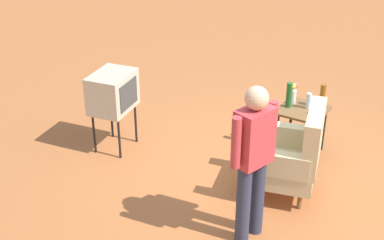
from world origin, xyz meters
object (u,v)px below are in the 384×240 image
person_standing (253,156)px  bottle_tall_amber (323,96)px  armchair (291,154)px  tv_on_stand (113,92)px  bottle_short_clear (309,101)px  side_table (302,116)px  flower_vase (293,92)px  bottle_wine_green (289,95)px  soda_can_blue (318,110)px

person_standing → bottle_tall_amber: person_standing is taller
armchair → tv_on_stand: 2.32m
bottle_short_clear → bottle_tall_amber: bearing=133.9°
side_table → bottle_tall_amber: (-0.18, 0.17, 0.24)m
person_standing → flower_vase: person_standing is taller
bottle_tall_amber → bottle_short_clear: bearing=-46.1°
tv_on_stand → bottle_wine_green: tv_on_stand is taller
bottle_wine_green → flower_vase: 0.13m
armchair → bottle_tall_amber: armchair is taller
armchair → bottle_wine_green: (-0.86, -0.41, 0.28)m
armchair → bottle_short_clear: bearing=-169.2°
armchair → person_standing: size_ratio=0.65×
armchair → bottle_wine_green: 0.99m
person_standing → bottle_short_clear: 1.87m
bottle_short_clear → flower_vase: size_ratio=0.75×
armchair → bottle_tall_amber: size_ratio=3.53×
tv_on_stand → bottle_tall_amber: 2.59m
side_table → flower_vase: size_ratio=2.32×
soda_can_blue → bottle_tall_amber: size_ratio=0.41×
person_standing → soda_can_blue: 1.76m
tv_on_stand → flower_vase: (-1.22, 1.88, -0.02)m
armchair → flower_vase: armchair is taller
side_table → flower_vase: 0.32m
side_table → bottle_short_clear: 0.20m
bottle_tall_amber → flower_vase: bottle_tall_amber is taller
bottle_short_clear → flower_vase: flower_vase is taller
bottle_tall_amber → bottle_short_clear: (0.12, -0.13, -0.05)m
armchair → flower_vase: size_ratio=4.00×
tv_on_stand → flower_vase: tv_on_stand is taller
armchair → flower_vase: 1.10m
armchair → side_table: armchair is taller
tv_on_stand → bottle_short_clear: bearing=119.4°
person_standing → bottle_tall_amber: size_ratio=5.47×
side_table → person_standing: size_ratio=0.38×
side_table → flower_vase: flower_vase is taller
person_standing → soda_can_blue: bearing=179.1°
side_table → soda_can_blue: soda_can_blue is taller
bottle_tall_amber → soda_can_blue: bearing=10.2°
bottle_tall_amber → flower_vase: bearing=-76.3°
bottle_wine_green → bottle_short_clear: bearing=112.6°
flower_vase → bottle_tall_amber: bearing=103.7°
armchair → bottle_tall_amber: (-1.07, -0.05, 0.27)m
soda_can_blue → side_table: bearing=-103.4°
soda_can_blue → bottle_short_clear: 0.21m
bottle_short_clear → side_table: bearing=-34.0°
tv_on_stand → bottle_short_clear: tv_on_stand is taller
bottle_tall_amber → flower_vase: (0.09, -0.35, -0.00)m
person_standing → armchair: bearing=177.4°
armchair → bottle_short_clear: armchair is taller
armchair → tv_on_stand: armchair is taller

